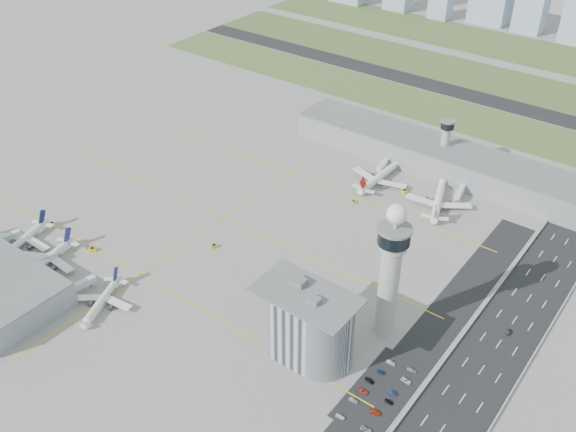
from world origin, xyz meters
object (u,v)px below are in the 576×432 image
Objects in this scene: car_lot_10 at (406,381)px; car_lot_7 at (376,412)px; car_lot_11 at (412,370)px; jet_bridge_far_0 at (386,162)px; car_lot_6 at (366,430)px; airplane_near_a at (21,237)px; tug_3 at (214,246)px; airplane_near_c at (100,298)px; airplane_far_b at (439,196)px; secondary_tower at (445,141)px; car_lot_3 at (370,381)px; jet_bridge_near_1 at (29,268)px; tug_0 at (52,224)px; car_lot_9 at (392,393)px; car_hw_1 at (509,332)px; car_lot_4 at (381,372)px; airplane_far_a at (380,173)px; tug_5 at (404,191)px; tug_1 at (62,244)px; tug_4 at (354,202)px; jet_bridge_far_1 at (463,188)px; admin_building at (306,323)px; jet_bridge_near_2 at (68,293)px; car_lot_1 at (353,400)px; car_lot_8 at (389,402)px; car_lot_2 at (363,391)px; control_tower at (391,267)px; car_lot_0 at (340,417)px; tug_2 at (92,249)px; airplane_near_b at (44,257)px.

car_lot_7 is at bearing -178.87° from car_lot_10.
jet_bridge_far_0 is at bearing 28.04° from car_lot_11.
car_lot_6 is 35.39m from car_lot_11.
airplane_near_a is 12.10× the size of tug_3.
airplane_far_b is (83.72, 166.65, 1.17)m from airplane_near_c.
secondary_tower is 8.21× the size of car_lot_3.
jet_bridge_near_1 is 40.10m from tug_0.
car_lot_9 reaches higher than car_lot_6.
car_lot_4 is at bearing -130.03° from car_hw_1.
airplane_far_a is 11.01× the size of car_hw_1.
car_lot_6 is at bearing -127.19° from tug_5.
tug_5 reaches higher than tug_1.
jet_bridge_far_0 is at bearing 24.98° from car_lot_9.
tug_5 reaches higher than tug_4.
jet_bridge_far_1 is at bearing 5.79° from car_lot_4.
admin_building is 0.99× the size of airplane_far_a.
airplane_far_a is at bearing 104.50° from tug_3.
jet_bridge_far_0 is 50.00m from jet_bridge_far_1.
jet_bridge_near_2 is 138.32m from car_lot_1.
airplane_far_b is 215.74m from jet_bridge_near_1.
jet_bridge_far_1 is 4.80× the size of tug_0.
car_lot_6 is 82.62m from car_hw_1.
tug_1 reaches higher than car_lot_6.
jet_bridge_near_2 is at bearing 114.70° from car_lot_10.
secondary_tower is at bearing 14.41° from car_lot_9.
secondary_tower is 154.34m from tug_3.
car_lot_8 is at bearing 17.37° from tug_3.
tug_5 is 116.16m from car_hw_1.
tug_4 is at bearing 31.82° from car_lot_2.
car_lot_11 is at bearing 132.77° from tug_1.
car_lot_6 is (21.11, -48.87, -34.44)m from control_tower.
airplane_near_c is (-88.78, -33.45, -10.44)m from admin_building.
jet_bridge_near_1 is 169.41m from car_lot_2.
jet_bridge_near_2 is (51.54, -10.68, -2.54)m from airplane_near_a.
tug_0 is 192.63m from car_lot_4.
jet_bridge_near_2 is 136.77m from car_lot_0.
car_lot_2 is at bearing -168.47° from car_lot_3.
tug_2 is 166.25m from car_lot_6.
jet_bridge_near_1 reaches higher than tug_1.
car_lot_7 is at bearing -134.87° from car_lot_3.
jet_bridge_far_1 reaches higher than tug_2.
jet_bridge_far_1 is at bearing 5.12° from car_lot_1.
car_lot_11 reaches higher than car_lot_4.
airplane_near_b is at bearing 97.19° from car_lot_2.
tug_4 is at bearing 26.95° from car_lot_1.
airplane_near_c is 8.00× the size of car_lot_10.
airplane_far_b is 47.08m from tug_4.
car_lot_8 is (11.11, 7.66, -0.02)m from car_lot_1.
secondary_tower is 190.61m from car_lot_1.
airplane_far_b is 13.57× the size of tug_3.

